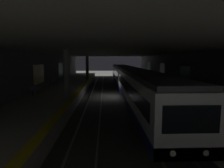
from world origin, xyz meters
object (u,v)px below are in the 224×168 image
(pillar_near, at_px, (67,75))
(pillar_far, at_px, (87,67))
(person_waiting_near, at_px, (187,92))
(bench_right_mid, at_px, (54,81))
(person_walking_mid, at_px, (145,75))
(person_boarding, at_px, (162,78))
(backpack_on_floor, at_px, (209,101))
(bench_right_near, at_px, (34,89))
(person_standing_far, at_px, (67,81))
(metro_train, at_px, (129,79))
(trash_bin, at_px, (222,102))
(bench_left_mid, at_px, (158,77))

(pillar_near, height_order, pillar_far, same)
(person_waiting_near, bearing_deg, bench_right_mid, 50.15)
(person_walking_mid, distance_m, person_boarding, 4.96)
(bench_right_mid, relative_size, backpack_on_floor, 4.25)
(backpack_on_floor, bearing_deg, bench_right_near, 73.43)
(bench_right_near, bearing_deg, pillar_far, -15.00)
(pillar_far, height_order, person_walking_mid, pillar_far)
(person_waiting_near, relative_size, person_standing_far, 1.00)
(pillar_far, relative_size, person_boarding, 2.71)
(pillar_far, height_order, backpack_on_floor, pillar_far)
(bench_right_near, bearing_deg, person_standing_far, -25.92)
(metro_train, relative_size, person_waiting_near, 23.32)
(metro_train, relative_size, backpack_on_floor, 95.59)
(person_walking_mid, bearing_deg, bench_right_mid, 108.87)
(pillar_far, distance_m, metro_train, 11.84)
(metro_train, distance_m, trash_bin, 13.41)
(bench_right_mid, height_order, person_standing_far, person_standing_far)
(person_standing_far, xyz_separation_m, trash_bin, (-11.30, -13.92, -0.47))
(pillar_near, xyz_separation_m, person_walking_mid, (16.57, -10.40, -1.32))
(metro_train, bearing_deg, backpack_on_floor, -153.01)
(bench_left_mid, relative_size, person_boarding, 1.01)
(person_walking_mid, relative_size, person_standing_far, 1.06)
(trash_bin, bearing_deg, bench_right_near, 68.81)
(bench_right_near, distance_m, person_waiting_near, 15.16)
(bench_right_near, height_order, backpack_on_floor, bench_right_near)
(metro_train, bearing_deg, bench_right_near, 118.53)
(pillar_far, xyz_separation_m, person_waiting_near, (-19.68, -10.41, -1.39))
(person_walking_mid, height_order, person_boarding, person_walking_mid)
(person_waiting_near, distance_m, person_boarding, 12.60)
(person_walking_mid, xyz_separation_m, person_standing_far, (-8.13, 12.17, -0.06))
(metro_train, bearing_deg, bench_right_mid, 78.03)
(person_waiting_near, relative_size, trash_bin, 1.93)
(bench_right_mid, bearing_deg, person_standing_far, -142.47)
(pillar_near, xyz_separation_m, metro_train, (9.32, -6.55, -1.30))
(bench_right_mid, relative_size, person_boarding, 1.01)
(person_standing_far, relative_size, person_boarding, 0.98)
(metro_train, xyz_separation_m, person_standing_far, (-0.87, 8.32, -0.08))
(bench_left_mid, height_order, person_walking_mid, person_walking_mid)
(metro_train, bearing_deg, bench_left_mid, -39.39)
(person_boarding, bearing_deg, bench_left_mid, -9.33)
(bench_right_near, distance_m, backpack_on_floor, 16.86)
(backpack_on_floor, bearing_deg, bench_right_mid, 51.36)
(person_standing_far, bearing_deg, metro_train, -84.05)
(bench_left_mid, xyz_separation_m, bench_right_mid, (-5.44, 17.07, 0.00))
(bench_left_mid, distance_m, person_walking_mid, 2.57)
(bench_right_mid, bearing_deg, person_boarding, -88.92)
(pillar_far, height_order, person_boarding, pillar_far)
(pillar_far, relative_size, person_standing_far, 2.76)
(person_walking_mid, bearing_deg, backpack_on_floor, -174.98)
(person_boarding, bearing_deg, pillar_far, 59.14)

